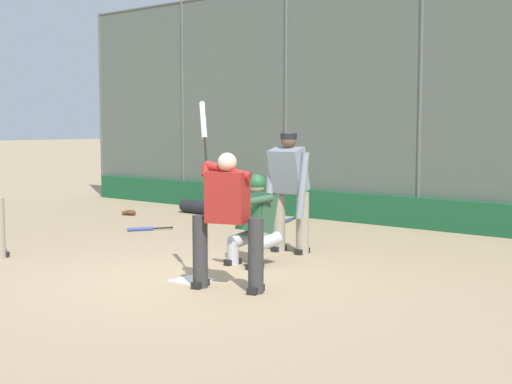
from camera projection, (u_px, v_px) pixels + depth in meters
The scene contains 12 objects.
ground_plane at pixel (192, 281), 8.87m from camera, with size 160.00×160.00×0.00m, color tan.
home_plate_marker at pixel (192, 280), 8.87m from camera, with size 0.43×0.43×0.01m, color white.
backstop_fence at pixel (421, 92), 13.24m from camera, with size 18.99×0.08×4.91m.
padding_wall at pixel (416, 213), 13.37m from camera, with size 18.53×0.18×0.59m, color #19512D.
bleachers_beyond at pixel (352, 180), 17.70m from camera, with size 13.24×3.05×1.80m.
batter_at_plate at pixel (227, 215), 8.28m from camera, with size 1.14×0.56×2.22m.
catcher_behind_plate at pixel (253, 218), 9.80m from camera, with size 0.67×0.81×1.26m.
umpire_home at pixel (289, 188), 10.72m from camera, with size 0.74×0.48×1.82m.
spare_bat_near_backstop at pixel (288, 220), 14.28m from camera, with size 0.30×0.78×0.07m.
spare_bat_by_padding at pixel (144, 229), 13.08m from camera, with size 0.45×0.77×0.07m.
fielding_glove_on_dirt at pixel (129, 213), 15.36m from camera, with size 0.32×0.24×0.11m.
equipment_bag_dugout_side at pixel (201, 207), 15.55m from camera, with size 1.22×0.29×0.29m.
Camera 1 is at (-6.20, 6.19, 1.92)m, focal length 50.00 mm.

